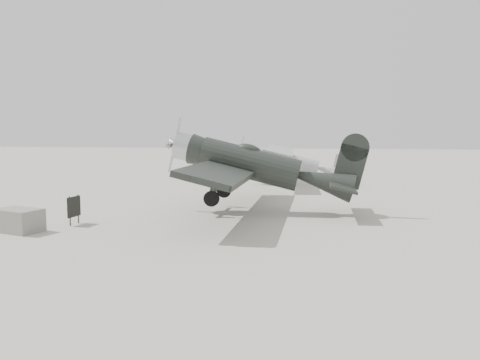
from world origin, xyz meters
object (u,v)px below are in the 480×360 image
Objects in this scene: sign_board at (74,207)px; lowwing_monoplane at (259,167)px; highwing_monoplane at (288,158)px; equipment_block at (18,220)px.

lowwing_monoplane is at bearing 36.00° from sign_board.
highwing_monoplane reaches higher than equipment_block.
sign_board is at bearing -149.95° from lowwing_monoplane.
highwing_monoplane is 17.13m from sign_board.
sign_board reaches higher than equipment_block.
highwing_monoplane is 6.17× the size of equipment_block.
lowwing_monoplane reaches higher than highwing_monoplane.
equipment_block is (-8.66, -16.97, -1.41)m from highwing_monoplane.
lowwing_monoplane is 7.93m from sign_board.
equipment_block is 1.45× the size of sign_board.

